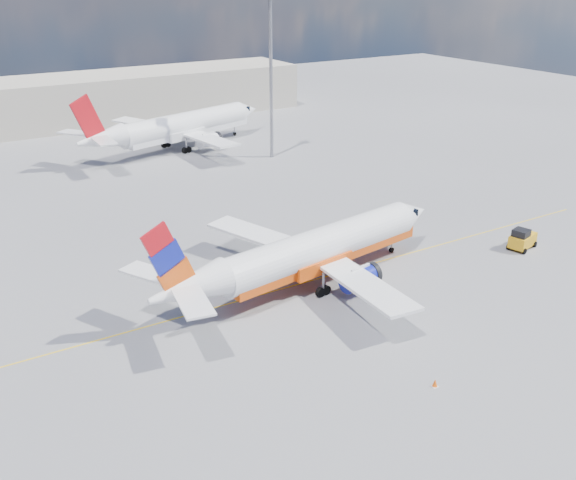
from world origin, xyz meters
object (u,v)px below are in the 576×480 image
main_jet (313,251)px  second_jet (180,127)px  gse_tug (522,239)px  traffic_cone (435,383)px

main_jet → second_jet: (7.69, 47.48, 0.30)m
main_jet → second_jet: bearing=71.9°
main_jet → second_jet: size_ratio=0.91×
main_jet → gse_tug: (21.26, -4.23, -2.08)m
main_jet → traffic_cone: (-1.39, -16.42, -2.81)m
main_jet → second_jet: 48.10m
gse_tug → second_jet: bearing=89.5°
second_jet → traffic_cone: size_ratio=60.10×
main_jet → traffic_cone: size_ratio=54.89×
second_jet → gse_tug: second_jet is taller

